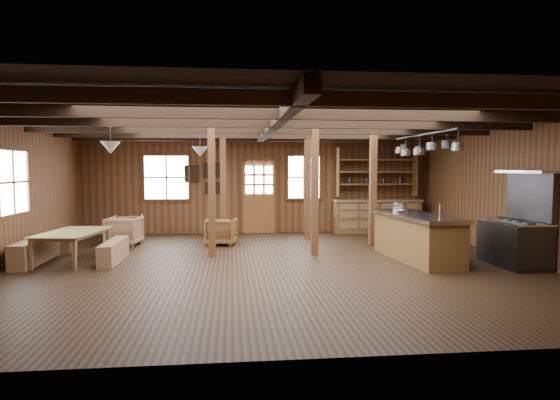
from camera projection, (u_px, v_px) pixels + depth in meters
name	position (u px, v px, depth m)	size (l,w,h in m)	color
room	(273.00, 193.00, 8.97)	(10.04, 9.04, 2.84)	black
ceiling_joists	(272.00, 126.00, 9.06)	(9.80, 8.82, 0.18)	black
timber_posts	(287.00, 188.00, 11.09)	(3.95, 2.35, 2.80)	#492B14
back_door	(259.00, 202.00, 13.43)	(1.02, 0.08, 2.15)	brown
window_back_left	(167.00, 178.00, 13.12)	(1.32, 0.06, 1.32)	white
window_back_right	(304.00, 177.00, 13.52)	(1.02, 0.06, 1.32)	white
window_left	(12.00, 182.00, 8.94)	(0.14, 1.24, 1.32)	white
notice_boards	(206.00, 176.00, 13.22)	(1.08, 0.03, 0.90)	silver
back_counter	(377.00, 212.00, 13.55)	(2.55, 0.60, 2.45)	brown
pendant_lamps	(160.00, 150.00, 9.67)	(1.86, 2.36, 0.66)	#2D2D30
pot_rack	(422.00, 148.00, 9.58)	(0.39, 3.00, 0.43)	#2D2D30
kitchen_island	(417.00, 237.00, 9.49)	(1.13, 2.58, 1.20)	brown
step_stool	(397.00, 240.00, 10.76)	(0.46, 0.33, 0.41)	brown
commercial_range	(516.00, 234.00, 8.97)	(0.78, 1.48, 1.83)	#2D2D30
dining_table	(75.00, 247.00, 9.29)	(1.75, 0.98, 0.62)	olive
bench_wall	(35.00, 251.00, 9.21)	(0.32, 1.73, 0.48)	brown
bench_aisle	(114.00, 251.00, 9.37)	(0.28, 1.51, 0.41)	brown
armchair_a	(129.00, 228.00, 11.99)	(0.71, 0.73, 0.67)	brown
armchair_b	(221.00, 231.00, 11.38)	(0.70, 0.72, 0.65)	brown
armchair_c	(124.00, 231.00, 11.29)	(0.74, 0.76, 0.70)	#956743
counter_pot	(400.00, 206.00, 10.24)	(0.30, 0.30, 0.18)	silver
bowl	(399.00, 211.00, 9.78)	(0.24, 0.24, 0.06)	silver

